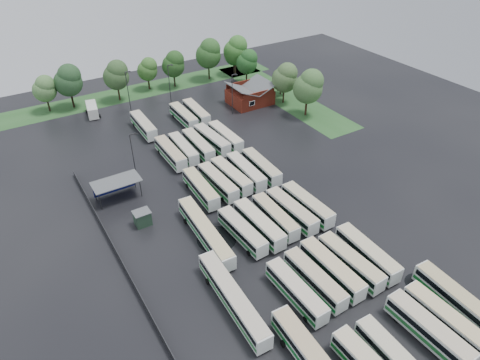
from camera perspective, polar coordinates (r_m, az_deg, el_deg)
ground at (r=68.70m, az=3.89°, el=-7.09°), size 160.00×160.00×0.00m
brick_building at (r=109.25m, az=1.33°, el=11.10°), size 10.07×8.60×5.39m
wash_shed at (r=77.32m, az=-16.22°, el=-0.38°), size 8.20×4.20×3.58m
utility_hut at (r=71.10m, az=-12.88°, el=-4.96°), size 2.70×2.20×2.62m
grass_strip_north at (r=119.78m, az=-13.70°, el=11.35°), size 80.00×10.00×0.01m
grass_strip_east at (r=115.34m, az=5.57°, el=11.26°), size 10.00×50.00×0.01m
west_fence at (r=67.15m, az=-16.18°, el=-9.24°), size 0.10×50.00×1.20m
bus_r0c1 at (r=55.13m, az=19.95°, el=-21.54°), size 2.63×10.86×3.01m
bus_r0c3 at (r=58.86m, az=23.84°, el=-17.85°), size 2.63×11.31×3.13m
bus_r0c4 at (r=60.81m, az=25.58°, el=-16.37°), size 2.51×10.97×3.04m
bus_r1c0 at (r=58.59m, az=7.48°, el=-14.49°), size 2.37×10.77×2.99m
bus_r1c1 at (r=60.34m, az=9.92°, el=-12.90°), size 2.50×10.85×3.01m
bus_r1c2 at (r=61.98m, az=12.09°, el=-11.52°), size 2.46×11.27×3.13m
bus_r1c3 at (r=63.56m, az=14.48°, el=-10.55°), size 2.74×11.17×3.09m
bus_r1c4 at (r=65.48m, az=16.58°, el=-9.32°), size 2.74×11.32×3.13m
bus_r2c0 at (r=66.40m, az=0.29°, el=-6.86°), size 2.72×10.78×2.98m
bus_r2c1 at (r=67.60m, az=2.56°, el=-5.91°), size 2.64×11.34×3.14m
bus_r2c2 at (r=69.30m, az=4.71°, el=-4.91°), size 2.51×10.70×2.97m
bus_r2c3 at (r=70.68m, az=6.87°, el=-4.09°), size 2.71×11.15×3.08m
bus_r2c4 at (r=72.29m, az=8.97°, el=-3.28°), size 2.62×11.13×3.08m
bus_r3c0 at (r=75.51m, az=-5.25°, el=-1.11°), size 2.77×10.96×3.03m
bus_r3c1 at (r=76.88m, az=-2.95°, el=-0.28°), size 2.57×10.86×3.01m
bus_r3c2 at (r=78.39m, az=-1.21°, el=0.56°), size 2.76×11.01×3.04m
bus_r3c3 at (r=79.56m, az=0.78°, el=1.16°), size 2.67×11.18×3.10m
bus_r3c4 at (r=81.02m, az=2.85°, el=1.78°), size 2.79×11.06×3.05m
bus_r4c0 at (r=86.27m, az=-9.26°, el=3.58°), size 2.48×11.12×3.09m
bus_r4c1 at (r=87.49m, az=-7.56°, el=4.17°), size 2.68×10.75×2.97m
bus_r4c2 at (r=88.33m, az=-5.59°, el=4.69°), size 2.66×11.14×3.08m
bus_r4c3 at (r=89.94m, az=-3.78°, el=5.40°), size 2.95×11.38×3.14m
bus_r4c4 at (r=90.96m, az=-1.97°, el=5.80°), size 2.44×11.14×3.10m
bus_r5c0 at (r=97.78m, az=-12.74°, el=7.12°), size 2.64×11.27×3.12m
bus_r5c3 at (r=100.46m, az=-7.54°, el=8.46°), size 2.44×11.01×3.06m
bus_r5c4 at (r=101.86m, az=-5.84°, el=8.97°), size 2.91×11.18×3.08m
artic_bus_west_b at (r=66.51m, az=-4.64°, el=-6.89°), size 3.10×16.27×3.00m
artic_bus_west_c at (r=57.39m, az=-0.96°, el=-15.46°), size 3.00×16.15×2.98m
artic_bus_east at (r=63.09m, az=28.44°, el=-15.14°), size 3.05×16.50×3.05m
minibus at (r=109.01m, az=-19.11°, el=8.89°), size 3.39×6.59×2.74m
tree_north_0 at (r=113.36m, az=-24.59°, el=11.05°), size 5.51×5.51×9.12m
tree_north_1 at (r=112.71m, az=-21.89°, el=12.27°), size 6.67×6.67×11.05m
tree_north_2 at (r=113.31m, az=-16.14°, el=13.33°), size 6.36×6.36×10.54m
tree_north_3 at (r=118.77m, az=-12.19°, el=14.27°), size 5.26×5.26×8.71m
tree_north_4 at (r=118.88m, az=-8.82°, el=15.06°), size 6.00×6.00×9.93m
tree_north_5 at (r=122.70m, az=-4.17°, el=16.50°), size 6.96×6.96×11.53m
tree_north_6 at (r=126.25m, az=-0.53°, el=17.01°), size 6.74×6.74×11.17m
tree_east_0 at (r=102.16m, az=9.20°, el=12.26°), size 6.88×6.88×11.40m
tree_east_1 at (r=108.28m, az=6.07°, el=13.44°), size 6.25×6.25×10.36m
tree_east_2 at (r=113.76m, az=5.63°, el=13.67°), size 4.76×4.75×7.86m
tree_east_3 at (r=120.18m, az=1.00°, el=15.51°), size 5.70×5.70×9.45m
tree_east_4 at (r=127.19m, az=-0.73°, el=16.45°), size 5.38×5.38×8.91m
lamp_post_ne at (r=102.09m, az=-0.98°, el=11.71°), size 1.52×0.30×9.87m
lamp_post_nw at (r=79.53m, az=-14.02°, el=3.36°), size 1.50×0.29×9.72m
lamp_post_back_w at (r=106.63m, az=-14.68°, el=11.67°), size 1.55×0.30×10.04m
lamp_post_back_e at (r=109.49m, az=-9.37°, el=12.87°), size 1.51×0.29×9.80m
puddle_0 at (r=56.87m, az=14.44°, el=-20.47°), size 4.16×4.16×0.01m
puddle_1 at (r=62.80m, az=23.17°, el=-15.84°), size 3.73×3.73×0.01m
puddle_2 at (r=67.62m, az=-3.13°, el=-7.87°), size 6.27×6.27×0.01m
puddle_3 at (r=71.09m, az=8.29°, el=-5.73°), size 3.05×3.05×0.01m
puddle_4 at (r=66.05m, az=22.76°, el=-12.62°), size 3.90×3.90×0.01m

